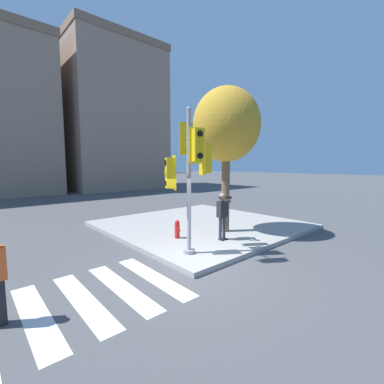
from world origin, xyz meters
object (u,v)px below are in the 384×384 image
at_px(person_photographer, 223,212).
at_px(street_tree, 226,126).
at_px(fire_hydrant, 177,229).
at_px(traffic_signal_pole, 190,163).

xyz_separation_m(person_photographer, street_tree, (0.99, 0.74, 3.24)).
bearing_deg(person_photographer, street_tree, 36.60).
relative_size(street_tree, fire_hydrant, 8.44).
bearing_deg(street_tree, fire_hydrant, 166.11).
relative_size(traffic_signal_pole, person_photographer, 2.58).
bearing_deg(fire_hydrant, street_tree, -13.89).
bearing_deg(street_tree, traffic_signal_pole, -160.14).
relative_size(person_photographer, street_tree, 0.30).
bearing_deg(fire_hydrant, person_photographer, -48.40).
distance_m(traffic_signal_pole, fire_hydrant, 3.00).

